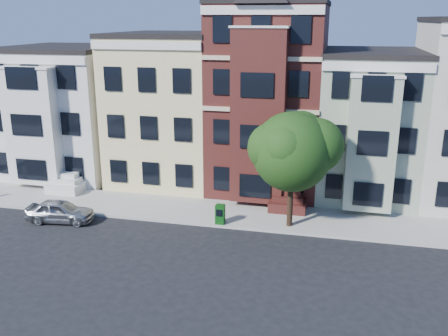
# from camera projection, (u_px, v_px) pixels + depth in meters

# --- Properties ---
(ground) EXTENTS (120.00, 120.00, 0.00)m
(ground) POSITION_uv_depth(u_px,v_px,m) (220.00, 285.00, 21.85)
(ground) COLOR black
(far_sidewalk) EXTENTS (60.00, 4.00, 0.15)m
(far_sidewalk) POSITION_uv_depth(u_px,v_px,m) (252.00, 216.00, 29.29)
(far_sidewalk) COLOR #9E9B93
(far_sidewalk) RESTS_ON ground
(house_white) EXTENTS (8.00, 9.00, 9.00)m
(house_white) POSITION_uv_depth(u_px,v_px,m) (71.00, 112.00, 37.33)
(house_white) COLOR silver
(house_white) RESTS_ON ground
(house_yellow) EXTENTS (7.00, 9.00, 10.00)m
(house_yellow) POSITION_uv_depth(u_px,v_px,m) (172.00, 109.00, 35.45)
(house_yellow) COLOR beige
(house_yellow) RESTS_ON ground
(house_brown) EXTENTS (7.00, 9.00, 12.00)m
(house_brown) POSITION_uv_depth(u_px,v_px,m) (270.00, 99.00, 33.65)
(house_brown) COLOR #421915
(house_brown) RESTS_ON ground
(house_green) EXTENTS (6.00, 9.00, 9.00)m
(house_green) POSITION_uv_depth(u_px,v_px,m) (368.00, 125.00, 32.68)
(house_green) COLOR #97A68C
(house_green) RESTS_ON ground
(street_tree) EXTENTS (7.85, 7.85, 7.90)m
(street_tree) POSITION_uv_depth(u_px,v_px,m) (292.00, 157.00, 26.61)
(street_tree) COLOR #245014
(street_tree) RESTS_ON far_sidewalk
(parked_car) EXTENTS (3.96, 1.97, 1.30)m
(parked_car) POSITION_uv_depth(u_px,v_px,m) (60.00, 211.00, 28.45)
(parked_car) COLOR #96999D
(parked_car) RESTS_ON ground
(newspaper_box) EXTENTS (0.50, 0.45, 1.11)m
(newspaper_box) POSITION_uv_depth(u_px,v_px,m) (220.00, 214.00, 27.85)
(newspaper_box) COLOR #105014
(newspaper_box) RESTS_ON far_sidewalk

